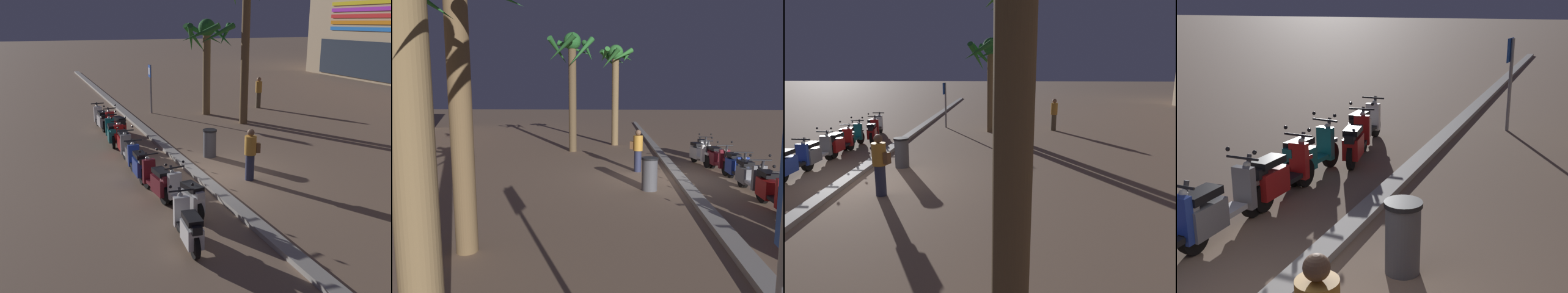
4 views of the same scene
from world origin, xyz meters
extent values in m
plane|color=#93755B|center=(0.00, 0.00, 0.00)|extent=(200.00, 200.00, 0.00)
cube|color=#ADA89E|center=(0.00, -0.13, 0.06)|extent=(60.00, 0.36, 0.12)
cylinder|color=black|center=(-7.81, -1.81, 0.26)|extent=(0.52, 0.12, 0.52)
cylinder|color=black|center=(-6.52, -1.77, 0.26)|extent=(0.52, 0.12, 0.52)
cube|color=black|center=(-7.22, -1.79, 0.32)|extent=(0.61, 0.30, 0.08)
cube|color=white|center=(-6.74, -1.78, 0.42)|extent=(0.69, 0.34, 0.43)
cube|color=black|center=(-6.72, -1.78, 0.77)|extent=(0.61, 0.32, 0.12)
cube|color=white|center=(-7.63, -1.81, 0.55)|extent=(0.15, 0.34, 0.66)
cube|color=white|center=(-7.81, -1.81, 0.55)|extent=(0.33, 0.17, 0.08)
cylinder|color=#333338|center=(-7.71, -1.81, 0.70)|extent=(0.29, 0.08, 0.69)
cylinder|color=black|center=(-7.63, -1.81, 1.02)|extent=(0.06, 0.56, 0.04)
sphere|color=white|center=(-7.73, -1.81, 0.88)|extent=(0.12, 0.12, 0.12)
cube|color=black|center=(-6.44, -1.77, 0.67)|extent=(0.25, 0.21, 0.16)
cylinder|color=black|center=(-6.46, -1.57, 0.26)|extent=(0.53, 0.21, 0.52)
cylinder|color=black|center=(-5.16, -1.29, 0.26)|extent=(0.53, 0.21, 0.52)
cube|color=black|center=(-5.86, -1.44, 0.32)|extent=(0.64, 0.40, 0.08)
cube|color=red|center=(-5.38, -1.34, 0.42)|extent=(0.73, 0.45, 0.43)
cube|color=black|center=(-5.36, -1.34, 0.77)|extent=(0.65, 0.42, 0.12)
cube|color=red|center=(-6.28, -1.53, 0.55)|extent=(0.21, 0.36, 0.66)
cube|color=red|center=(-6.46, -1.57, 0.55)|extent=(0.35, 0.22, 0.08)
cylinder|color=#333338|center=(-6.36, -1.55, 0.70)|extent=(0.29, 0.13, 0.69)
cylinder|color=black|center=(-6.28, -1.53, 1.02)|extent=(0.15, 0.56, 0.04)
sphere|color=white|center=(-6.38, -1.55, 0.88)|extent=(0.12, 0.12, 0.12)
cube|color=black|center=(-5.08, -1.28, 0.67)|extent=(0.28, 0.25, 0.16)
sphere|color=black|center=(-6.21, -1.76, 1.14)|extent=(0.07, 0.07, 0.07)
sphere|color=black|center=(-6.31, -1.29, 1.14)|extent=(0.07, 0.07, 0.07)
cylinder|color=black|center=(-5.17, -1.77, 0.26)|extent=(0.53, 0.14, 0.52)
cylinder|color=black|center=(-3.89, -1.87, 0.26)|extent=(0.53, 0.14, 0.52)
cube|color=#197075|center=(-4.58, -1.82, 0.32)|extent=(0.62, 0.33, 0.08)
cube|color=#197075|center=(-4.11, -1.86, 0.43)|extent=(0.70, 0.38, 0.43)
cube|color=black|center=(-4.09, -1.86, 0.77)|extent=(0.62, 0.35, 0.12)
cube|color=#197075|center=(-4.99, -1.78, 0.55)|extent=(0.17, 0.35, 0.66)
cube|color=#197075|center=(-5.17, -1.77, 0.55)|extent=(0.33, 0.19, 0.08)
cylinder|color=#333338|center=(-5.07, -1.77, 0.70)|extent=(0.29, 0.09, 0.69)
cylinder|color=black|center=(-4.99, -1.78, 1.02)|extent=(0.09, 0.56, 0.04)
sphere|color=white|center=(-5.09, -1.77, 0.88)|extent=(0.12, 0.12, 0.12)
cube|color=#197075|center=(-3.81, -1.88, 0.67)|extent=(0.26, 0.22, 0.16)
sphere|color=black|center=(-5.00, -2.02, 1.14)|extent=(0.07, 0.07, 0.07)
sphere|color=black|center=(-4.95, -1.54, 1.14)|extent=(0.07, 0.07, 0.07)
cylinder|color=black|center=(-3.95, -1.68, 0.26)|extent=(0.52, 0.12, 0.52)
cylinder|color=black|center=(-2.65, -1.72, 0.26)|extent=(0.52, 0.12, 0.52)
cube|color=black|center=(-3.35, -1.70, 0.32)|extent=(0.61, 0.30, 0.08)
cube|color=red|center=(-2.87, -1.72, 0.43)|extent=(0.69, 0.35, 0.44)
cube|color=black|center=(-2.85, -1.72, 0.79)|extent=(0.61, 0.32, 0.12)
cube|color=red|center=(-3.77, -1.68, 0.55)|extent=(0.15, 0.35, 0.66)
cube|color=red|center=(-3.95, -1.68, 0.55)|extent=(0.33, 0.17, 0.08)
cylinder|color=#333338|center=(-3.85, -1.68, 0.70)|extent=(0.29, 0.08, 0.69)
cylinder|color=black|center=(-3.77, -1.68, 1.02)|extent=(0.06, 0.56, 0.04)
sphere|color=white|center=(-3.87, -1.68, 0.88)|extent=(0.12, 0.12, 0.12)
cube|color=black|center=(-2.57, -1.73, 0.69)|extent=(0.25, 0.21, 0.16)
sphere|color=black|center=(-3.75, -1.92, 1.14)|extent=(0.07, 0.07, 0.07)
sphere|color=black|center=(-3.74, -1.44, 1.14)|extent=(0.07, 0.07, 0.07)
cylinder|color=black|center=(-2.42, -1.77, 0.26)|extent=(0.52, 0.10, 0.52)
cylinder|color=black|center=(-1.08, -1.77, 0.26)|extent=(0.52, 0.10, 0.52)
cube|color=silver|center=(-1.80, -1.77, 0.32)|extent=(0.60, 0.28, 0.08)
cube|color=slate|center=(-1.30, -1.77, 0.43)|extent=(0.68, 0.32, 0.43)
cube|color=black|center=(-1.28, -1.77, 0.77)|extent=(0.60, 0.30, 0.12)
cube|color=slate|center=(-2.24, -1.77, 0.55)|extent=(0.14, 0.34, 0.66)
cube|color=slate|center=(-2.42, -1.77, 0.55)|extent=(0.32, 0.16, 0.08)
cylinder|color=#333338|center=(-2.32, -1.77, 0.70)|extent=(0.28, 0.07, 0.69)
cylinder|color=black|center=(-2.24, -1.77, 1.02)|extent=(0.04, 0.56, 0.04)
sphere|color=white|center=(-2.34, -1.77, 0.88)|extent=(0.12, 0.12, 0.12)
cube|color=silver|center=(-1.00, -1.77, 0.67)|extent=(0.24, 0.20, 0.16)
sphere|color=black|center=(-2.22, -2.01, 1.14)|extent=(0.07, 0.07, 0.07)
sphere|color=black|center=(-2.22, -1.53, 1.14)|extent=(0.07, 0.07, 0.07)
cylinder|color=black|center=(-1.10, -1.82, 0.26)|extent=(0.52, 0.11, 0.52)
cube|color=black|center=(-0.53, -1.83, 0.32)|extent=(0.60, 0.29, 0.08)
cube|color=#233D9E|center=(-0.08, -1.83, 0.44)|extent=(0.68, 0.33, 0.45)
cube|color=#233D9E|center=(-0.92, -1.82, 0.55)|extent=(0.14, 0.34, 0.66)
cube|color=#233D9E|center=(-1.10, -1.82, 0.55)|extent=(0.32, 0.16, 0.08)
cylinder|color=#333338|center=(-1.00, -1.82, 0.70)|extent=(0.28, 0.07, 0.69)
cylinder|color=black|center=(-0.92, -1.82, 1.02)|extent=(0.05, 0.56, 0.04)
sphere|color=white|center=(-1.02, -1.82, 0.88)|extent=(0.12, 0.12, 0.12)
cylinder|color=#939399|center=(-9.69, 1.18, 1.20)|extent=(0.09, 0.09, 2.40)
cube|color=#1947B7|center=(-9.69, 1.12, 2.10)|extent=(0.60, 0.07, 0.60)
cube|color=white|center=(-9.69, 1.11, 2.10)|extent=(0.33, 0.04, 0.33)
cylinder|color=olive|center=(-8.42, 3.64, 2.09)|extent=(0.37, 0.37, 4.17)
sphere|color=#286B2D|center=(-8.42, 3.64, 4.17)|extent=(0.82, 0.82, 0.82)
cone|color=#286B2D|center=(-7.54, 3.82, 3.91)|extent=(0.65, 1.92, 1.00)
cone|color=#286B2D|center=(-7.90, 4.34, 3.87)|extent=(1.67, 1.35, 1.07)
cone|color=#286B2D|center=(-8.63, 4.46, 3.80)|extent=(1.84, 0.71, 1.20)
cone|color=#286B2D|center=(-9.25, 3.87, 3.83)|extent=(0.77, 1.86, 1.14)
cone|color=#286B2D|center=(-9.06, 3.31, 3.62)|extent=(1.00, 1.57, 1.51)
cone|color=#286B2D|center=(-8.72, 2.95, 3.66)|extent=(1.66, 0.91, 1.44)
cone|color=#286B2D|center=(-7.74, 3.04, 3.92)|extent=(1.47, 1.62, 0.96)
cylinder|color=brown|center=(5.67, 4.18, 2.73)|extent=(0.39, 0.39, 5.47)
cylinder|color=brown|center=(-5.92, 4.42, 3.01)|extent=(0.36, 0.36, 6.03)
cone|color=#3D8438|center=(-5.53, 4.91, 5.68)|extent=(1.29, 1.10, 1.12)
cone|color=#3D8438|center=(-6.27, 5.00, 5.76)|extent=(1.42, 1.01, 0.98)
cone|color=#3D8438|center=(-6.61, 4.31, 5.82)|extent=(0.50, 1.55, 0.88)
cone|color=#3D8438|center=(-6.28, 3.95, 5.63)|extent=(1.24, 1.06, 1.21)
cylinder|color=#2D3351|center=(0.91, 1.17, 0.39)|extent=(0.26, 0.26, 0.77)
cylinder|color=gold|center=(0.91, 1.17, 1.04)|extent=(0.34, 0.34, 0.55)
sphere|color=brown|center=(0.91, 1.17, 1.42)|extent=(0.21, 0.21, 0.21)
cube|color=brown|center=(0.97, 1.38, 0.96)|extent=(0.19, 0.16, 0.28)
cylinder|color=brown|center=(-9.03, 6.87, 0.41)|extent=(0.26, 0.26, 0.83)
cylinder|color=gold|center=(-9.03, 6.87, 1.12)|extent=(0.34, 0.34, 0.58)
sphere|color=#9E704C|center=(-9.03, 6.87, 1.52)|extent=(0.22, 0.22, 0.22)
cylinder|color=#56565B|center=(-1.66, 0.99, 0.45)|extent=(0.44, 0.44, 0.90)
cylinder|color=black|center=(-1.66, 0.99, 0.92)|extent=(0.48, 0.48, 0.06)
camera|label=1|loc=(11.97, -4.75, 4.49)|focal=41.49mm
camera|label=2|loc=(-11.07, 1.90, 2.51)|focal=30.63mm
camera|label=3|loc=(8.87, 4.04, 2.99)|focal=31.83mm
camera|label=4|loc=(3.88, 2.81, 3.30)|focal=47.28mm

